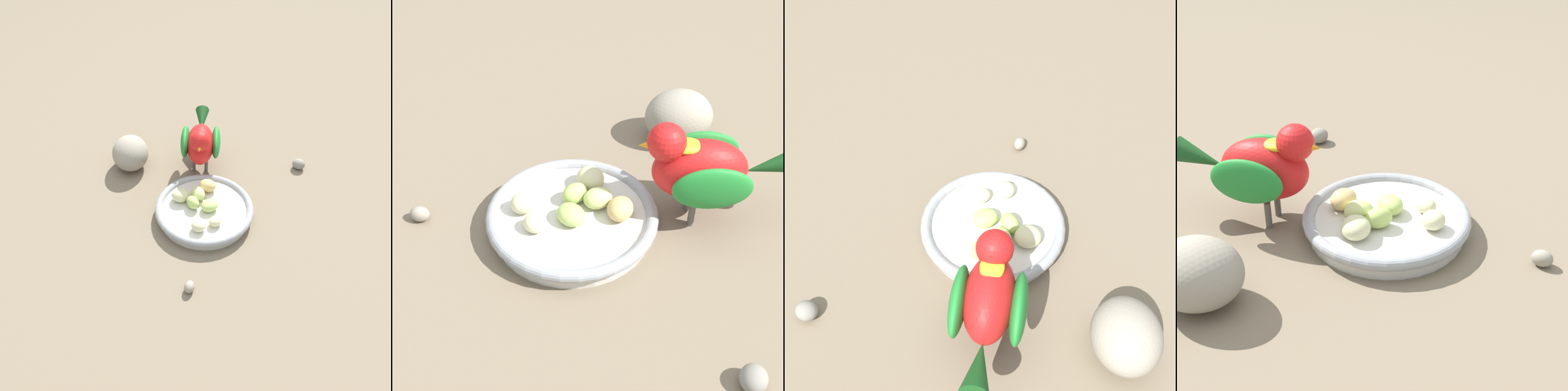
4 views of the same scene
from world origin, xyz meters
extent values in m
plane|color=#756651|center=(0.00, 0.00, 0.00)|extent=(4.00, 4.00, 0.00)
cylinder|color=beige|center=(0.03, 0.00, 0.01)|extent=(0.19, 0.19, 0.02)
torus|color=#93969B|center=(0.03, 0.00, 0.02)|extent=(0.20, 0.20, 0.01)
ellipsoid|color=#C6D17A|center=(0.05, -0.03, 0.03)|extent=(0.04, 0.04, 0.02)
ellipsoid|color=#B2CC66|center=(0.02, 0.00, 0.03)|extent=(0.05, 0.05, 0.02)
ellipsoid|color=beige|center=(0.00, 0.04, 0.03)|extent=(0.03, 0.04, 0.02)
ellipsoid|color=beige|center=(0.08, -0.02, 0.03)|extent=(0.05, 0.05, 0.03)
ellipsoid|color=#B2CC66|center=(0.05, 0.00, 0.03)|extent=(0.04, 0.04, 0.02)
ellipsoid|color=tan|center=(0.03, -0.06, 0.03)|extent=(0.04, 0.04, 0.03)
ellipsoid|color=beige|center=(0.03, 0.06, 0.03)|extent=(0.04, 0.04, 0.02)
cylinder|color=#59544C|center=(0.05, -0.14, 0.02)|extent=(0.01, 0.01, 0.03)
cylinder|color=#59544C|center=(0.08, -0.13, 0.02)|extent=(0.01, 0.01, 0.03)
ellipsoid|color=red|center=(0.06, -0.14, 0.07)|extent=(0.08, 0.12, 0.08)
ellipsoid|color=#1E7F2D|center=(0.03, -0.15, 0.07)|extent=(0.03, 0.09, 0.06)
ellipsoid|color=#1E7F2D|center=(0.10, -0.14, 0.07)|extent=(0.03, 0.09, 0.06)
cone|color=#144719|center=(0.08, -0.23, 0.08)|extent=(0.04, 0.07, 0.05)
sphere|color=red|center=(0.06, -0.10, 0.11)|extent=(0.05, 0.05, 0.04)
cone|color=orange|center=(0.06, -0.08, 0.11)|extent=(0.02, 0.02, 0.02)
ellipsoid|color=yellow|center=(0.06, -0.12, 0.11)|extent=(0.03, 0.04, 0.01)
ellipsoid|color=gray|center=(0.22, -0.12, 0.04)|extent=(0.11, 0.11, 0.08)
ellipsoid|color=gray|center=(-0.16, -0.19, 0.01)|extent=(0.03, 0.03, 0.02)
ellipsoid|color=gray|center=(0.02, 0.18, 0.01)|extent=(0.02, 0.02, 0.02)
camera|label=1|loc=(-0.08, 0.62, 0.67)|focal=40.55mm
camera|label=2|loc=(-0.45, -0.07, 0.48)|focal=52.26mm
camera|label=3|loc=(0.14, -0.43, 0.59)|focal=47.80mm
camera|label=4|loc=(0.57, 0.22, 0.40)|focal=53.36mm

